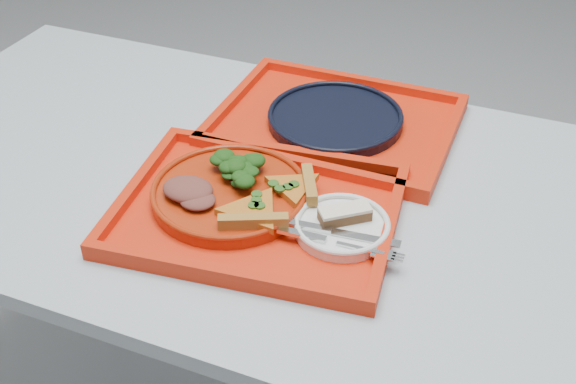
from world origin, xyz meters
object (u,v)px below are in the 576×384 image
object	(u,v)px
dinner_plate	(230,195)
navy_plate	(335,119)
tray_far	(335,126)
dessert_bar	(345,214)
tray_main	(258,213)

from	to	relation	value
dinner_plate	navy_plate	world-z (taller)	dinner_plate
tray_far	dinner_plate	size ratio (longest dim) A/B	1.73
tray_far	dinner_plate	world-z (taller)	dinner_plate
dinner_plate	navy_plate	xyz separation A→B (m)	(0.08, 0.30, -0.00)
navy_plate	dessert_bar	bearing A→B (deg)	-68.31
dinner_plate	tray_main	bearing A→B (deg)	-10.30
tray_main	dessert_bar	distance (m)	0.15
tray_far	dessert_bar	distance (m)	0.32
tray_far	tray_main	bearing A→B (deg)	-95.55
dessert_bar	tray_far	bearing A→B (deg)	73.32
navy_plate	tray_far	bearing A→B (deg)	0.00
dessert_bar	tray_main	bearing A→B (deg)	146.91
dessert_bar	navy_plate	bearing A→B (deg)	73.32
tray_main	dessert_bar	size ratio (longest dim) A/B	5.38
tray_far	dessert_bar	bearing A→B (deg)	-68.55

